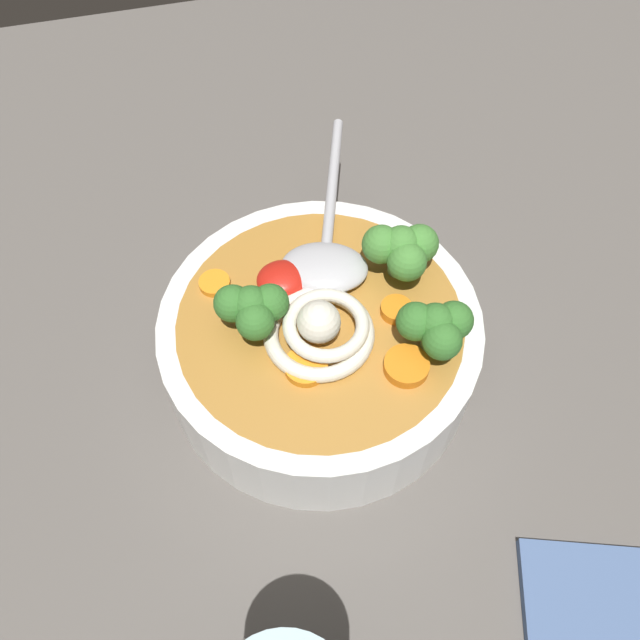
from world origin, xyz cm
name	(u,v)px	position (x,y,z in cm)	size (l,w,h in cm)	color
table_slab	(301,395)	(0.00, 0.00, 1.28)	(103.48, 103.48, 2.56)	#5B5651
soup_bowl	(320,344)	(1.78, 1.29, 5.71)	(21.72, 21.72, 6.09)	white
noodle_pile	(320,326)	(1.50, 0.18, 9.65)	(7.95, 7.80, 3.20)	silver
soup_spoon	(326,252)	(3.47, 6.20, 9.46)	(8.82, 17.37, 1.60)	#B7B7BC
chili_sauce_dollop	(278,280)	(-0.27, 4.64, 9.44)	(3.48, 3.14, 1.57)	red
broccoli_floret_near_spoon	(402,249)	(8.04, 3.75, 11.21)	(5.16, 4.44, 4.08)	#7A9E60
broccoli_floret_beside_noodles	(437,327)	(8.20, -2.54, 11.05)	(4.83, 4.16, 3.82)	#7A9E60
broccoli_floret_beside_chili	(252,308)	(-2.51, 1.67, 11.01)	(4.75, 4.09, 3.76)	#7A9E60
carrot_slice_extra_a	(406,366)	(6.09, -3.68, 9.04)	(2.88, 2.88, 0.77)	orange
carrot_slice_extra_b	(307,366)	(0.08, -2.09, 8.95)	(2.77, 2.77, 0.59)	orange
carrot_slice_right	(396,310)	(6.83, 0.59, 9.02)	(2.10, 2.10, 0.72)	orange
carrot_slice_front	(215,283)	(-4.48, 5.90, 8.89)	(2.13, 2.13, 0.47)	orange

